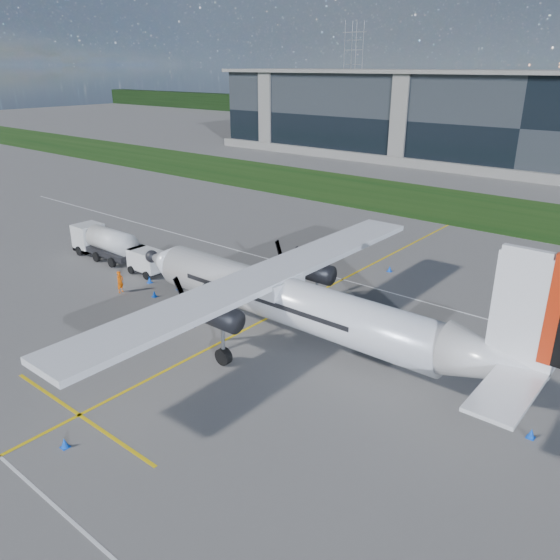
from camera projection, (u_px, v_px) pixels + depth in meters
ground at (426, 219)px, 62.21m from camera, size 400.00×400.00×0.00m
grass_strip at (455, 206)px, 67.96m from camera, size 400.00×18.00×0.04m
terminal_building at (539, 124)px, 88.25m from camera, size 120.00×20.00×15.00m
pylon_west at (353, 69)px, 183.00m from camera, size 9.00×4.60×30.00m
yellow_taxiway_centerline at (281, 311)px, 38.84m from camera, size 0.20×70.00×0.01m
turboprop_aircraft at (302, 279)px, 32.40m from camera, size 28.99×30.06×9.02m
fuel_tanker_truck at (101, 242)px, 49.35m from camera, size 7.73×2.51×2.90m
baggage_tug at (147, 262)px, 45.54m from camera, size 3.39×2.03×2.03m
ground_crew_person at (120, 280)px, 41.77m from camera, size 0.73×0.90×1.96m
safety_cone_fwd at (149, 280)px, 43.84m from camera, size 0.36×0.36×0.50m
safety_cone_nose_port at (154, 294)px, 41.18m from camera, size 0.36×0.36×0.50m
safety_cone_stbdwing at (390, 269)px, 46.26m from camera, size 0.36×0.36×0.50m
safety_cone_nose_stbd at (179, 287)px, 42.50m from camera, size 0.36×0.36×0.50m
safety_cone_tail at (531, 433)px, 25.58m from camera, size 0.36×0.36×0.50m
safety_cone_portwing at (64, 443)px, 24.93m from camera, size 0.36×0.36×0.50m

